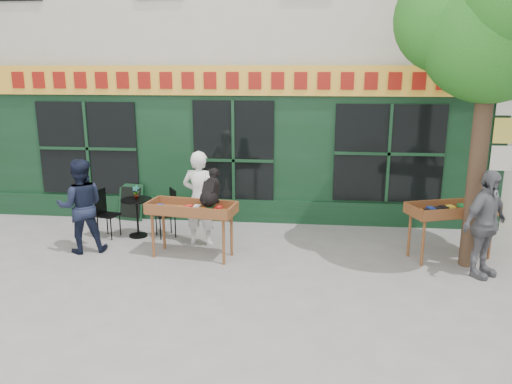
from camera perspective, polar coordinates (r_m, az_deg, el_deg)
ground at (r=8.75m, az=-4.79°, el=-7.86°), size 80.00×80.00×0.00m
building at (r=14.13m, az=-0.34°, el=21.02°), size 14.00×7.26×10.00m
street_tree at (r=8.80m, az=25.73°, el=18.29°), size 3.05×2.90×5.60m
book_cart_center at (r=8.73m, az=-7.36°, el=-2.26°), size 1.58×0.84×0.99m
dog at (r=8.49m, az=-5.24°, el=0.60°), size 0.43×0.64×0.60m
woman at (r=9.32m, az=-6.45°, el=-0.72°), size 0.71×0.52×1.79m
book_cart_right at (r=9.23m, az=21.48°, el=-2.23°), size 1.62×1.08×0.99m
man_right at (r=8.62m, az=24.69°, el=-3.36°), size 1.05×0.97×1.73m
bistro_table at (r=10.05m, az=-13.45°, el=-2.01°), size 0.60×0.60×0.76m
bistro_chair_left at (r=10.20m, az=-16.98°, el=-1.91°), size 0.44×0.43×0.95m
bistro_chair_right at (r=9.94m, az=-9.87°, el=-1.91°), size 0.50×0.50×0.95m
potted_plant at (r=9.96m, az=-13.56°, el=-0.04°), size 0.14×0.10×0.27m
man_left at (r=9.44m, az=-19.37°, el=-1.53°), size 1.01×0.91×1.70m
chalkboard at (r=11.23m, az=-14.13°, el=-1.13°), size 0.58×0.27×0.79m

